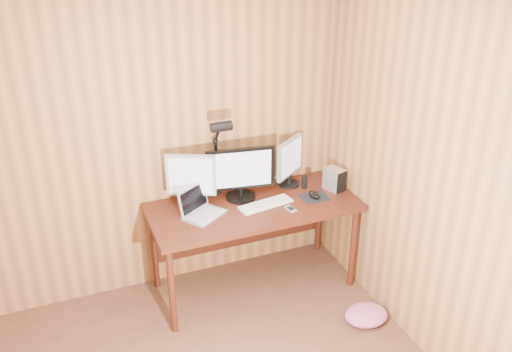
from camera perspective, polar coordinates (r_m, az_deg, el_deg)
room_shell at (r=2.34m, az=-6.86°, el=-14.29°), size 4.00×4.00×4.00m
desk at (r=4.27m, az=-0.61°, el=-4.08°), size 1.60×0.70×0.75m
monitor_center at (r=4.16m, az=-1.63°, el=0.33°), size 0.53×0.23×0.42m
monitor_left at (r=4.07m, az=-6.86°, el=-0.34°), size 0.35×0.18×0.42m
monitor_right at (r=4.38m, az=3.57°, el=1.57°), size 0.31×0.24×0.40m
laptop at (r=4.02m, az=-5.95°, el=-3.40°), size 0.37×0.35×0.21m
keyboard at (r=4.15m, az=1.03°, el=-2.97°), size 0.44×0.20×0.02m
mousepad at (r=4.29m, az=6.18°, el=-2.23°), size 0.22×0.18×0.00m
mouse at (r=4.28m, az=6.19°, el=-1.97°), size 0.08×0.12×0.04m
hard_drive at (r=4.40m, az=8.26°, el=-0.35°), size 0.15×0.19×0.18m
phone at (r=4.09m, az=3.66°, el=-3.49°), size 0.07×0.11×0.01m
speaker at (r=4.41m, az=5.11°, el=-0.63°), size 0.04×0.04×0.11m
desk_lamp at (r=4.10m, az=-3.93°, el=3.11°), size 0.16×0.23×0.69m
fabric_pile at (r=4.27m, az=11.54°, el=-14.14°), size 0.40×0.36×0.11m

